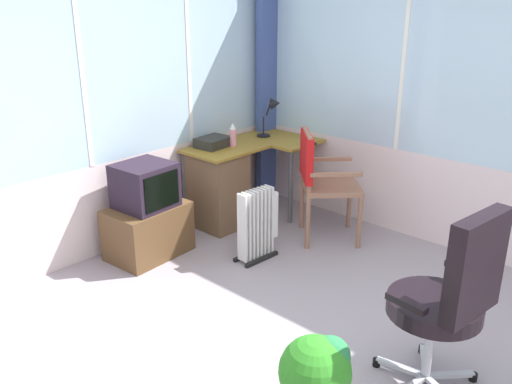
{
  "coord_description": "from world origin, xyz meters",
  "views": [
    {
      "loc": [
        -2.11,
        -1.42,
        2.04
      ],
      "look_at": [
        0.4,
        0.88,
        0.79
      ],
      "focal_mm": 37.63,
      "sensor_mm": 36.0,
      "label": 1
    }
  ],
  "objects": [
    {
      "name": "paper_tray",
      "position": [
        1.14,
        2.1,
        0.78
      ],
      "size": [
        0.32,
        0.26,
        0.09
      ],
      "primitive_type": "cube",
      "rotation": [
        0.0,
        0.0,
        0.09
      ],
      "color": "#292823",
      "rests_on": "desk"
    },
    {
      "name": "spray_bottle",
      "position": [
        1.29,
        1.98,
        0.84
      ],
      "size": [
        0.06,
        0.06,
        0.22
      ],
      "color": "pink",
      "rests_on": "desk"
    },
    {
      "name": "curtain_corner",
      "position": [
        1.98,
        2.18,
        1.2
      ],
      "size": [
        0.26,
        0.07,
        2.41
      ],
      "primitive_type": "cube",
      "rotation": [
        0.0,
        0.0,
        -0.01
      ],
      "color": "#425696",
      "rests_on": "ground"
    },
    {
      "name": "north_window_panel",
      "position": [
        0.0,
        2.31,
        1.25
      ],
      "size": [
        4.17,
        0.07,
        2.51
      ],
      "color": "silver",
      "rests_on": "ground"
    },
    {
      "name": "east_window_panel",
      "position": [
        2.11,
        -0.0,
        1.25
      ],
      "size": [
        0.07,
        4.56,
        2.51
      ],
      "color": "silver",
      "rests_on": "ground"
    },
    {
      "name": "office_chair",
      "position": [
        0.33,
        -0.54,
        0.61
      ],
      "size": [
        0.61,
        0.57,
        1.07
      ],
      "color": "#B7B7BF",
      "rests_on": "ground"
    },
    {
      "name": "tv_remote",
      "position": [
        1.84,
        1.51,
        0.74
      ],
      "size": [
        0.08,
        0.16,
        0.02
      ],
      "primitive_type": "cube",
      "rotation": [
        0.0,
        0.0,
        -0.25
      ],
      "color": "black",
      "rests_on": "desk"
    },
    {
      "name": "potted_plant",
      "position": [
        -0.31,
        -0.18,
        0.28
      ],
      "size": [
        0.36,
        0.36,
        0.49
      ],
      "color": "#324E53",
      "rests_on": "ground"
    },
    {
      "name": "desk_lamp",
      "position": [
        1.82,
        1.96,
        0.98
      ],
      "size": [
        0.24,
        0.21,
        0.39
      ],
      "color": "black",
      "rests_on": "desk"
    },
    {
      "name": "space_heater",
      "position": [
        0.84,
        1.26,
        0.3
      ],
      "size": [
        0.4,
        0.19,
        0.6
      ],
      "color": "silver",
      "rests_on": "ground"
    },
    {
      "name": "desk",
      "position": [
        1.13,
        1.99,
        0.39
      ],
      "size": [
        1.22,
        0.77,
        0.73
      ],
      "color": "olive",
      "rests_on": "ground"
    },
    {
      "name": "ground",
      "position": [
        0.0,
        0.0,
        -0.03
      ],
      "size": [
        5.17,
        5.56,
        0.06
      ],
      "primitive_type": "cube",
      "color": "gray"
    },
    {
      "name": "tv_on_stand",
      "position": [
        0.27,
        1.97,
        0.35
      ],
      "size": [
        0.67,
        0.48,
        0.79
      ],
      "color": "brown",
      "rests_on": "ground"
    },
    {
      "name": "wooden_armchair",
      "position": [
        1.47,
        1.16,
        0.62
      ],
      "size": [
        0.68,
        0.68,
        0.97
      ],
      "color": "#95654D",
      "rests_on": "ground"
    }
  ]
}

